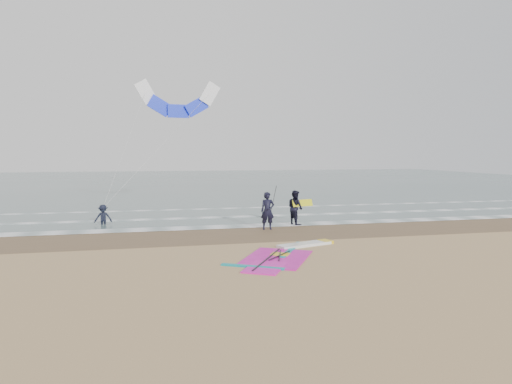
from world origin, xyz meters
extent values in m
plane|color=tan|center=(0.00, 0.00, 0.00)|extent=(120.00, 120.00, 0.00)
cube|color=#47605E|center=(0.00, 48.00, 0.01)|extent=(120.00, 80.00, 0.02)
cube|color=brown|center=(0.00, 6.00, 0.00)|extent=(120.00, 5.00, 0.01)
cube|color=white|center=(0.00, 8.20, 0.03)|extent=(120.00, 1.20, 0.02)
cube|color=white|center=(0.00, 12.00, 0.03)|extent=(120.00, 0.70, 0.02)
cube|color=white|center=(0.00, 16.50, 0.03)|extent=(120.00, 0.50, 0.01)
cube|color=white|center=(0.97, 2.41, 0.06)|extent=(2.65, 1.40, 0.12)
cube|color=yellow|center=(2.10, 2.77, 0.07)|extent=(0.63, 0.73, 0.13)
cube|color=#E21CAE|center=(-0.89, 0.34, 0.02)|extent=(3.61, 3.99, 0.04)
cube|color=#E21CAE|center=(-1.66, -1.00, 0.02)|extent=(2.00, 2.22, 0.05)
cube|color=#0C8C99|center=(0.14, 1.68, 0.03)|extent=(1.84, 2.97, 0.05)
cube|color=#0C8C99|center=(-2.07, -0.79, 0.03)|extent=(2.17, 1.38, 0.05)
cube|color=yellow|center=(-0.58, 0.86, 0.03)|extent=(0.93, 0.90, 0.05)
cylinder|color=black|center=(-1.30, 0.14, 0.05)|extent=(1.91, 3.24, 0.06)
cylinder|color=black|center=(-0.68, 0.55, 0.07)|extent=(1.27, 1.41, 0.04)
cylinder|color=black|center=(-0.68, 0.55, 0.07)|extent=(0.61, 1.78, 0.04)
imported|color=black|center=(0.45, 6.94, 1.01)|extent=(0.77, 0.54, 2.01)
imported|color=black|center=(2.37, 8.13, 0.99)|extent=(1.05, 1.17, 1.98)
imported|color=black|center=(-8.30, 10.61, 0.75)|extent=(0.97, 0.56, 1.50)
cylinder|color=black|center=(0.75, 6.94, 1.48)|extent=(0.17, 0.86, 1.82)
cube|color=yellow|center=(2.77, 8.03, 1.25)|extent=(1.30, 0.51, 0.39)
cube|color=white|center=(-5.85, 15.47, 8.19)|extent=(1.52, 0.34, 1.73)
cube|color=#162DF0|center=(-4.94, 15.47, 7.27)|extent=(1.73, 0.37, 1.52)
cube|color=#162DF0|center=(-3.69, 15.47, 6.94)|extent=(1.48, 0.33, 0.90)
cube|color=#162DF0|center=(-2.44, 15.47, 7.27)|extent=(1.73, 0.37, 1.52)
cube|color=white|center=(-1.53, 15.47, 8.19)|extent=(1.52, 0.34, 1.73)
cylinder|color=beige|center=(-7.08, 13.04, 4.57)|extent=(2.47, 4.88, 7.25)
cylinder|color=beige|center=(-4.91, 13.04, 4.57)|extent=(6.79, 4.88, 7.25)
camera|label=1|loc=(-5.52, -16.45, 4.09)|focal=32.00mm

